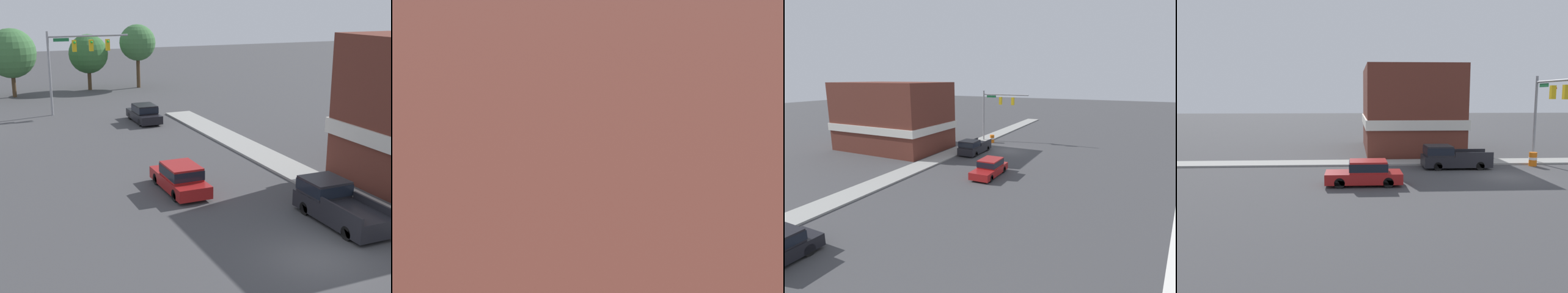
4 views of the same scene
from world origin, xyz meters
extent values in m
cylinder|color=black|center=(-2.88, 11.54, 0.33)|extent=(0.22, 0.66, 0.66)
cylinder|color=black|center=(-1.20, 11.54, 0.33)|extent=(0.22, 0.66, 0.66)
cylinder|color=black|center=(-2.88, 8.55, 0.33)|extent=(0.22, 0.66, 0.66)
cylinder|color=black|center=(-1.20, 8.55, 0.33)|extent=(0.22, 0.66, 0.66)
cube|color=maroon|center=(-2.04, 10.04, 0.52)|extent=(1.89, 4.83, 0.67)
cube|color=maroon|center=(-2.04, 9.75, 1.22)|extent=(1.74, 2.32, 0.73)
cube|color=black|center=(-2.04, 9.75, 1.22)|extent=(1.76, 2.41, 0.51)
cylinder|color=black|center=(2.38, 4.28, 0.33)|extent=(0.22, 0.66, 0.66)
cylinder|color=black|center=(4.19, 4.28, 0.33)|extent=(0.22, 0.66, 0.66)
cube|color=black|center=(3.28, 2.66, 0.61)|extent=(2.03, 5.23, 0.85)
cube|color=black|center=(3.28, 4.08, 1.42)|extent=(1.93, 1.99, 0.78)
cube|color=black|center=(3.28, 4.08, 1.42)|extent=(1.95, 2.07, 0.55)
cube|color=white|center=(-15.97, 28.59, 3.12)|extent=(2.68, 2.68, 6.23)
camera|label=1|loc=(-12.61, -16.70, 10.33)|focal=50.00mm
camera|label=2|loc=(17.21, 3.33, 9.80)|focal=50.00mm
camera|label=3|loc=(-13.50, 35.07, 9.10)|focal=28.00mm
camera|label=4|loc=(-25.71, 10.71, 5.62)|focal=35.00mm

